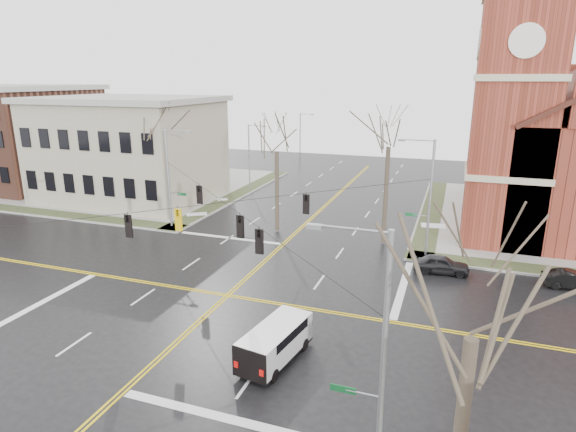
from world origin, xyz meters
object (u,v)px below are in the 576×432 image
(cargo_van, at_px, (277,339))
(parked_car_b, at_px, (572,280))
(parked_car_a, at_px, (441,264))
(tree_nw_far, at_px, (162,131))
(signal_pole_ne, at_px, (428,195))
(streetlight_north_a, at_px, (250,155))
(streetlight_north_b, at_px, (301,136))
(tree_ne, at_px, (389,140))
(signal_pole_se, at_px, (378,353))
(tree_se, at_px, (474,321))
(signal_pole_nw, at_px, (170,176))
(tree_nw_near, at_px, (277,146))

(cargo_van, xyz_separation_m, parked_car_b, (15.52, 14.33, -0.47))
(parked_car_a, height_order, tree_nw_far, tree_nw_far)
(signal_pole_ne, relative_size, parked_car_a, 2.32)
(streetlight_north_a, distance_m, parked_car_b, 37.36)
(streetlight_north_a, xyz_separation_m, cargo_van, (16.23, -33.64, -3.41))
(tree_nw_far, bearing_deg, streetlight_north_b, 85.19)
(streetlight_north_a, distance_m, tree_ne, 23.90)
(signal_pole_se, relative_size, tree_se, 0.82)
(signal_pole_ne, relative_size, tree_nw_far, 0.76)
(tree_nw_far, relative_size, tree_se, 1.08)
(signal_pole_nw, xyz_separation_m, tree_nw_near, (9.58, 2.17, 2.83))
(cargo_van, height_order, parked_car_a, cargo_van)
(signal_pole_se, xyz_separation_m, tree_se, (2.55, -2.71, 2.98))
(parked_car_a, xyz_separation_m, tree_nw_near, (-14.52, 5.16, 7.12))
(parked_car_b, relative_size, tree_ne, 0.30)
(streetlight_north_a, bearing_deg, tree_ne, -37.96)
(parked_car_a, relative_size, tree_nw_near, 0.36)
(signal_pole_nw, bearing_deg, streetlight_north_b, 88.95)
(parked_car_b, bearing_deg, streetlight_north_a, 51.62)
(signal_pole_nw, height_order, streetlight_north_a, signal_pole_nw)
(signal_pole_nw, bearing_deg, tree_nw_far, 131.16)
(signal_pole_ne, bearing_deg, cargo_van, -108.54)
(streetlight_north_a, xyz_separation_m, parked_car_a, (23.43, -19.49, -3.81))
(streetlight_north_b, relative_size, tree_nw_far, 0.67)
(parked_car_a, height_order, tree_nw_near, tree_nw_near)
(parked_car_a, xyz_separation_m, tree_nw_far, (-26.29, 5.50, 7.93))
(streetlight_north_a, xyz_separation_m, tree_nw_far, (-2.86, -13.99, 4.13))
(parked_car_b, relative_size, tree_nw_far, 0.30)
(signal_pole_nw, height_order, tree_nw_far, tree_nw_far)
(signal_pole_ne, height_order, tree_se, tree_se)
(streetlight_north_a, xyz_separation_m, tree_se, (24.52, -42.21, 3.47))
(tree_ne, bearing_deg, signal_pole_ne, -30.68)
(streetlight_north_b, height_order, tree_ne, tree_ne)
(signal_pole_ne, bearing_deg, tree_se, -84.34)
(tree_nw_near, bearing_deg, streetlight_north_b, 104.55)
(streetlight_north_a, distance_m, cargo_van, 37.51)
(parked_car_a, distance_m, tree_se, 23.88)
(streetlight_north_b, height_order, cargo_van, streetlight_north_b)
(signal_pole_nw, bearing_deg, parked_car_a, -7.07)
(signal_pole_se, distance_m, tree_se, 4.77)
(tree_ne, bearing_deg, streetlight_north_b, 118.28)
(signal_pole_se, relative_size, streetlight_north_a, 1.12)
(streetlight_north_a, distance_m, parked_car_a, 30.72)
(streetlight_north_a, xyz_separation_m, parked_car_b, (31.74, -19.31, -3.88))
(streetlight_north_a, height_order, tree_ne, tree_ne)
(signal_pole_ne, xyz_separation_m, tree_se, (2.55, -25.71, 2.98))
(parked_car_a, bearing_deg, tree_ne, 39.64)
(parked_car_a, distance_m, tree_ne, 10.67)
(tree_ne, xyz_separation_m, tree_se, (5.98, -27.75, -0.77))
(signal_pole_nw, height_order, cargo_van, signal_pole_nw)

